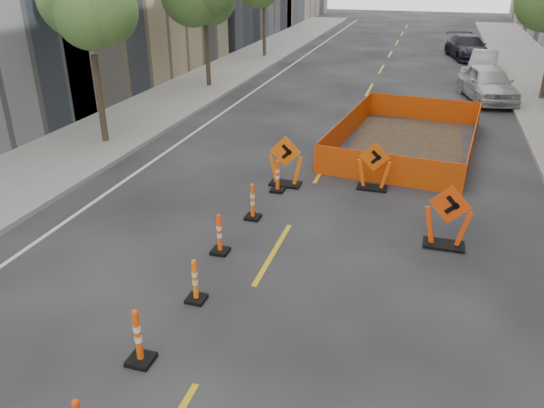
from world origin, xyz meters
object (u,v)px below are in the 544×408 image
(channelizer_3, at_px, (195,280))
(parked_car_far, at_px, (467,47))
(channelizer_5, at_px, (253,201))
(parked_car_mid, at_px, (483,62))
(channelizer_2, at_px, (138,336))
(chevron_sign_left, at_px, (286,161))
(chevron_sign_right, at_px, (448,216))
(chevron_sign_center, at_px, (374,166))
(channelizer_4, at_px, (219,234))
(parked_car_near, at_px, (488,83))
(channelizer_6, at_px, (278,176))

(channelizer_3, bearing_deg, parked_car_far, 79.02)
(channelizer_5, xyz_separation_m, parked_car_mid, (7.06, 22.80, 0.16))
(channelizer_2, relative_size, parked_car_mid, 0.27)
(channelizer_5, height_order, chevron_sign_left, chevron_sign_left)
(chevron_sign_left, relative_size, chevron_sign_right, 0.97)
(channelizer_2, height_order, chevron_sign_center, chevron_sign_center)
(channelizer_4, distance_m, chevron_sign_left, 4.48)
(parked_car_near, bearing_deg, channelizer_5, -126.71)
(channelizer_4, xyz_separation_m, chevron_sign_center, (3.01, 4.93, 0.24))
(channelizer_2, relative_size, channelizer_3, 1.13)
(channelizer_4, height_order, parked_car_near, parked_car_near)
(channelizer_6, distance_m, parked_car_far, 26.84)
(chevron_sign_left, bearing_deg, channelizer_3, -90.68)
(parked_car_near, height_order, parked_car_far, parked_car_near)
(parked_car_mid, bearing_deg, channelizer_2, -95.96)
(channelizer_3, xyz_separation_m, channelizer_5, (-0.09, 3.92, 0.02))
(channelizer_3, distance_m, chevron_sign_right, 6.20)
(channelizer_2, bearing_deg, channelizer_6, 88.45)
(channelizer_2, relative_size, parked_car_far, 0.21)
(chevron_sign_left, bearing_deg, channelizer_4, -94.50)
(chevron_sign_center, distance_m, parked_car_far, 25.35)
(channelizer_4, height_order, channelizer_6, channelizer_4)
(channelizer_6, xyz_separation_m, chevron_sign_right, (4.83, -2.07, 0.31))
(channelizer_2, distance_m, channelizer_3, 1.97)
(channelizer_6, bearing_deg, channelizer_4, -94.29)
(channelizer_2, bearing_deg, chevron_sign_right, 48.89)
(channelizer_3, height_order, channelizer_5, channelizer_5)
(channelizer_4, xyz_separation_m, chevron_sign_right, (5.13, 1.86, 0.31))
(channelizer_2, distance_m, channelizer_4, 3.92)
(channelizer_2, xyz_separation_m, parked_car_far, (6.39, 33.97, 0.22))
(channelizer_6, height_order, parked_car_mid, parked_car_mid)
(channelizer_2, relative_size, channelizer_5, 1.08)
(parked_car_near, height_order, parked_car_mid, parked_car_near)
(channelizer_4, distance_m, channelizer_5, 1.97)
(channelizer_4, bearing_deg, parked_car_far, 77.85)
(parked_car_near, bearing_deg, chevron_sign_left, -129.75)
(chevron_sign_left, relative_size, parked_car_mid, 0.39)
(channelizer_4, height_order, chevron_sign_center, chevron_sign_center)
(parked_car_mid, bearing_deg, channelizer_6, -100.38)
(channelizer_2, xyz_separation_m, channelizer_4, (-0.08, 3.92, -0.04))
(parked_car_near, bearing_deg, parked_car_mid, 75.04)
(channelizer_3, bearing_deg, parked_car_near, 71.06)
(chevron_sign_left, relative_size, chevron_sign_center, 1.06)
(channelizer_4, bearing_deg, chevron_sign_right, 19.91)
(channelizer_3, height_order, channelizer_4, channelizer_4)
(chevron_sign_right, bearing_deg, channelizer_2, -121.98)
(parked_car_near, distance_m, parked_car_far, 12.33)
(channelizer_5, height_order, parked_car_far, parked_car_far)
(channelizer_4, bearing_deg, channelizer_6, 85.71)
(channelizer_5, bearing_deg, chevron_sign_left, 84.78)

